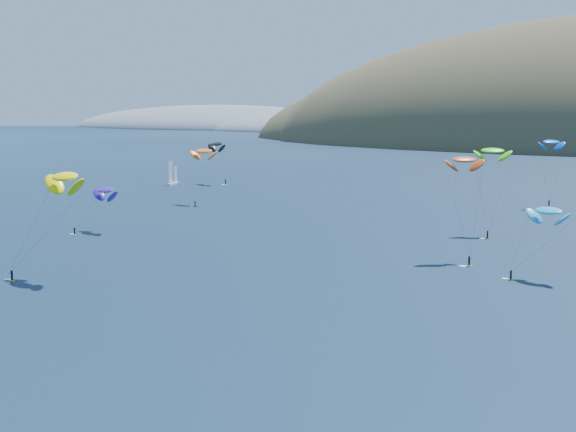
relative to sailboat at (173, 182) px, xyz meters
The scene contains 10 objects.
headland 654.51m from the sailboat, 120.32° to the left, with size 460.00×250.00×60.00m.
sailboat is the anchor object (origin of this frame).
kitesurfer_1 57.95m from the sailboat, 43.38° to the right, with size 8.88×10.12×18.03m.
kitesurfer_2 154.91m from the sailboat, 59.68° to the right, with size 12.05×11.65×20.25m.
kitesurfer_3 140.60m from the sailboat, 21.69° to the right, with size 8.97×12.18×21.25m.
kitesurfer_4 133.18m from the sailboat, ahead, with size 8.64×8.94×20.96m.
kitesurfer_5 178.05m from the sailboat, 32.13° to the right, with size 9.87×8.23×13.89m.
kitesurfer_9 158.07m from the sailboat, 32.35° to the right, with size 8.31×11.52×21.22m.
kitesurfer_10 105.45m from the sailboat, 61.38° to the right, with size 9.65×11.59×12.14m.
kitesurfer_12 21.40m from the sailboat, 43.68° to the left, with size 11.57×8.14×17.30m.
Camera 1 is at (61.97, -48.61, 29.99)m, focal length 50.00 mm.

